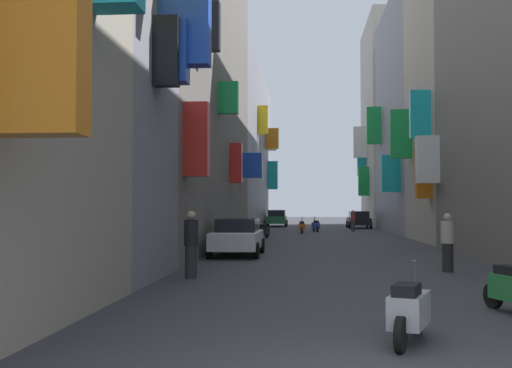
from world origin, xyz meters
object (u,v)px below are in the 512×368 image
object	(u,v)px
scooter_blue	(316,226)
pedestrian_near_right	(353,221)
parked_car_white	(238,236)
pedestrian_crossing	(191,245)
parked_car_green	(277,218)
parked_car_black	(359,219)
scooter_silver	(409,310)
scooter_black	(264,231)
scooter_orange	(302,227)
pedestrian_near_left	(448,243)

from	to	relation	value
scooter_blue	pedestrian_near_right	bearing A→B (deg)	22.93
parked_car_white	pedestrian_crossing	world-z (taller)	pedestrian_crossing
scooter_blue	pedestrian_near_right	distance (m)	3.16
parked_car_green	pedestrian_near_right	bearing A→B (deg)	-57.78
parked_car_black	scooter_silver	distance (m)	43.90
parked_car_white	scooter_blue	bearing A→B (deg)	80.95
scooter_black	scooter_orange	size ratio (longest dim) A/B	0.92
parked_car_black	scooter_orange	distance (m)	11.42
pedestrian_crossing	parked_car_black	bearing A→B (deg)	78.09
pedestrian_crossing	pedestrian_near_right	size ratio (longest dim) A/B	1.11
scooter_black	scooter_blue	xyz separation A→B (m)	(3.28, 9.49, 0.00)
pedestrian_crossing	pedestrian_near_left	size ratio (longest dim) A/B	1.05
scooter_silver	pedestrian_near_left	bearing A→B (deg)	73.58
parked_car_green	pedestrian_near_left	bearing A→B (deg)	-79.86
scooter_blue	pedestrian_near_left	bearing A→B (deg)	-82.87
parked_car_black	scooter_black	world-z (taller)	parked_car_black
parked_car_green	scooter_blue	bearing A→B (deg)	-72.96
scooter_orange	parked_car_white	bearing A→B (deg)	-97.24
scooter_orange	pedestrian_near_right	size ratio (longest dim) A/B	1.20
pedestrian_near_left	pedestrian_near_right	world-z (taller)	pedestrian_near_left
scooter_silver	scooter_blue	size ratio (longest dim) A/B	0.89
scooter_black	pedestrian_near_left	distance (m)	18.62
scooter_silver	pedestrian_near_left	size ratio (longest dim) A/B	0.99
parked_car_green	pedestrian_crossing	bearing A→B (deg)	-90.53
parked_car_green	scooter_silver	xyz separation A→B (m)	(4.12, -47.43, -0.35)
parked_car_green	parked_car_black	xyz separation A→B (m)	(7.38, -3.64, -0.03)
pedestrian_near_left	pedestrian_near_right	size ratio (longest dim) A/B	1.06
parked_car_green	pedestrian_crossing	xyz separation A→B (m)	(-0.37, -40.38, 0.09)
parked_car_black	pedestrian_near_right	bearing A→B (deg)	-98.84
scooter_black	scooter_blue	bearing A→B (deg)	70.93
scooter_blue	scooter_silver	bearing A→B (deg)	-88.97
parked_car_green	parked_car_white	bearing A→B (deg)	-89.96
scooter_orange	scooter_blue	world-z (taller)	same
parked_car_green	pedestrian_crossing	world-z (taller)	pedestrian_crossing
scooter_silver	scooter_orange	world-z (taller)	same
pedestrian_crossing	pedestrian_near_right	distance (m)	31.01
pedestrian_near_left	scooter_orange	bearing A→B (deg)	100.25
pedestrian_crossing	pedestrian_near_left	xyz separation A→B (m)	(7.21, 2.16, -0.04)
parked_car_black	pedestrian_crossing	size ratio (longest dim) A/B	2.50
parked_car_black	scooter_black	distance (m)	18.62
scooter_black	parked_car_white	bearing A→B (deg)	-90.79
pedestrian_near_right	pedestrian_near_left	bearing A→B (deg)	-89.05
pedestrian_crossing	scooter_blue	bearing A→B (deg)	82.46
parked_car_green	pedestrian_crossing	distance (m)	40.38
scooter_orange	pedestrian_near_right	world-z (taller)	pedestrian_near_right
scooter_orange	scooter_silver	bearing A→B (deg)	-87.13
parked_car_white	scooter_blue	size ratio (longest dim) A/B	2.22
parked_car_white	scooter_silver	xyz separation A→B (m)	(4.10, -14.44, -0.30)
parked_car_green	pedestrian_near_left	world-z (taller)	pedestrian_near_left
parked_car_green	scooter_black	distance (m)	20.83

